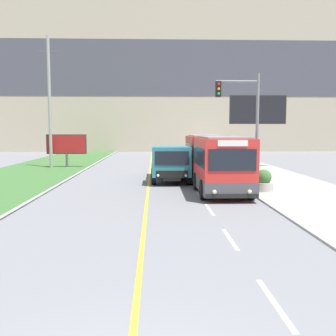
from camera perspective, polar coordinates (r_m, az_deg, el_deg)
name	(u,v)px	position (r m, az deg, el deg)	size (l,w,h in m)	color
lane_marking_centre	(156,326)	(7.42, -1.81, -21.91)	(2.88, 140.00, 0.01)	gold
apartment_block_background	(152,76)	(66.61, -2.37, 13.26)	(80.00, 8.04, 24.75)	#BCAD93
city_bus	(214,161)	(23.90, 6.64, 1.04)	(2.67, 11.56, 3.08)	red
dump_truck	(170,164)	(25.77, 0.36, 0.64)	(2.51, 6.88, 2.39)	black
utility_pole_far	(50,102)	(37.14, -16.81, 9.15)	(1.80, 0.28, 11.72)	#9E9E99
traffic_light_mast	(246,119)	(20.88, 11.19, 7.01)	(2.28, 0.32, 6.31)	slate
billboard_large	(258,112)	(36.47, 12.90, 7.89)	(5.12, 0.24, 6.54)	#59595B
billboard_small	(67,145)	(37.23, -14.51, 3.25)	(3.63, 0.24, 3.02)	#59595B
planter_round_near	(264,182)	(22.21, 13.69, -1.93)	(1.07, 1.07, 1.19)	#B7B2A8
planter_round_second	(245,171)	(27.51, 11.07, -0.47)	(1.05, 1.05, 1.18)	#B7B2A8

